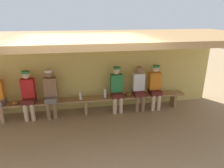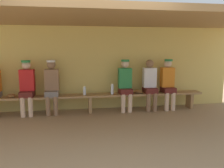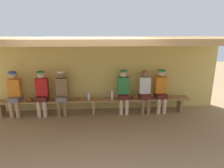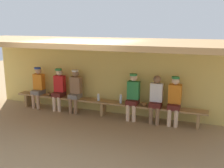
% 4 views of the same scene
% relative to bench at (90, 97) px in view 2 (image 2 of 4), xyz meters
% --- Properties ---
extents(ground_plane, '(24.00, 24.00, 0.00)m').
position_rel_bench_xyz_m(ground_plane, '(0.00, -1.55, -0.39)').
color(ground_plane, '#9E7F59').
extents(back_wall, '(8.00, 0.20, 2.20)m').
position_rel_bench_xyz_m(back_wall, '(0.00, 0.45, 0.71)').
color(back_wall, '#D8BC60').
rests_on(back_wall, ground).
extents(dugout_roof, '(8.00, 2.80, 0.12)m').
position_rel_bench_xyz_m(dugout_roof, '(0.00, -0.85, 1.87)').
color(dugout_roof, '#9E7547').
rests_on(dugout_roof, back_wall).
extents(bench, '(6.00, 0.36, 0.46)m').
position_rel_bench_xyz_m(bench, '(0.00, 0.00, 0.00)').
color(bench, '#9E7547').
rests_on(bench, ground).
extents(player_shirtless_tan, '(0.34, 0.42, 1.34)m').
position_rel_bench_xyz_m(player_shirtless_tan, '(0.93, 0.00, 0.36)').
color(player_shirtless_tan, '#591E19').
rests_on(player_shirtless_tan, ground).
extents(player_in_white, '(0.34, 0.42, 1.34)m').
position_rel_bench_xyz_m(player_in_white, '(1.60, 0.00, 0.34)').
color(player_in_white, '#591E19').
rests_on(player_in_white, ground).
extents(player_in_blue, '(0.34, 0.42, 1.34)m').
position_rel_bench_xyz_m(player_in_blue, '(-0.93, 0.00, 0.36)').
color(player_in_blue, slate).
rests_on(player_in_blue, ground).
extents(player_in_red, '(0.34, 0.42, 1.34)m').
position_rel_bench_xyz_m(player_in_red, '(-1.52, 0.00, 0.36)').
color(player_in_red, '#591E19').
rests_on(player_in_red, ground).
extents(player_with_sunglasses, '(0.34, 0.42, 1.34)m').
position_rel_bench_xyz_m(player_with_sunglasses, '(2.10, 0.00, 0.36)').
color(player_with_sunglasses, '#591E19').
rests_on(player_with_sunglasses, ground).
extents(water_bottle_orange, '(0.07, 0.07, 0.27)m').
position_rel_bench_xyz_m(water_bottle_orange, '(0.57, -0.04, 0.20)').
color(water_bottle_orange, silver).
rests_on(water_bottle_orange, bench).
extents(water_bottle_clear, '(0.07, 0.07, 0.22)m').
position_rel_bench_xyz_m(water_bottle_clear, '(-0.13, -0.03, 0.18)').
color(water_bottle_clear, silver).
rests_on(water_bottle_clear, bench).
extents(baseball_glove_tan, '(0.28, 0.29, 0.09)m').
position_rel_bench_xyz_m(baseball_glove_tan, '(1.27, -0.01, 0.12)').
color(baseball_glove_tan, brown).
rests_on(baseball_glove_tan, bench).
extents(baseball_glove_worn, '(0.28, 0.29, 0.09)m').
position_rel_bench_xyz_m(baseball_glove_worn, '(-1.89, -0.03, 0.12)').
color(baseball_glove_worn, brown).
rests_on(baseball_glove_worn, bench).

